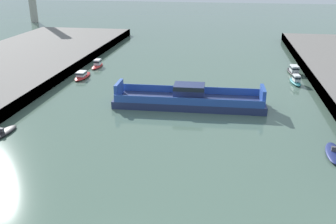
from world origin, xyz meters
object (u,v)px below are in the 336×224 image
(moored_boat_near_right, at_px, (2,133))
(moored_boat_mid_right, at_px, (97,64))
(chain_ferry, at_px, (189,99))
(moored_boat_near_left, at_px, (296,80))
(moored_boat_far_right, at_px, (333,153))
(moored_boat_upstream_a, at_px, (294,70))
(moored_boat_mid_left, at_px, (82,75))

(moored_boat_near_right, bearing_deg, moored_boat_mid_right, 88.82)
(chain_ferry, bearing_deg, moored_boat_near_left, 38.79)
(moored_boat_mid_right, height_order, moored_boat_far_right, moored_boat_mid_right)
(moored_boat_upstream_a, bearing_deg, moored_boat_mid_left, -166.56)
(moored_boat_near_left, relative_size, moored_boat_mid_left, 0.83)
(chain_ferry, distance_m, moored_boat_far_right, 21.85)
(moored_boat_near_right, relative_size, moored_boat_mid_left, 0.90)
(moored_boat_near_left, height_order, moored_boat_upstream_a, moored_boat_near_left)
(moored_boat_near_right, relative_size, moored_boat_far_right, 0.99)
(moored_boat_near_left, bearing_deg, moored_boat_near_right, -144.54)
(moored_boat_near_right, height_order, moored_boat_mid_right, moored_boat_mid_right)
(moored_boat_mid_left, bearing_deg, moored_boat_upstream_a, 13.44)
(moored_boat_near_left, distance_m, moored_boat_upstream_a, 7.10)
(moored_boat_near_left, bearing_deg, moored_boat_upstream_a, 84.38)
(chain_ferry, relative_size, moored_boat_far_right, 4.04)
(moored_boat_near_left, distance_m, moored_boat_mid_right, 39.15)
(moored_boat_near_right, xyz_separation_m, moored_boat_far_right, (39.41, 0.95, 0.06))
(moored_boat_near_right, bearing_deg, moored_boat_far_right, 1.39)
(chain_ferry, bearing_deg, moored_boat_near_right, -147.43)
(chain_ferry, xyz_separation_m, moored_boat_far_right, (17.53, -13.02, -0.76))
(chain_ferry, xyz_separation_m, moored_boat_near_left, (17.53, 14.09, -0.40))
(moored_boat_near_left, height_order, moored_boat_mid_right, moored_boat_near_left)
(moored_boat_near_left, distance_m, moored_boat_mid_left, 38.91)
(moored_boat_far_right, bearing_deg, moored_boat_mid_left, 147.51)
(chain_ferry, distance_m, moored_boat_upstream_a, 27.93)
(moored_boat_near_right, distance_m, moored_boat_mid_left, 25.69)
(moored_boat_near_left, xyz_separation_m, moored_boat_mid_right, (-38.71, 5.84, -0.07))
(moored_boat_mid_right, bearing_deg, moored_boat_near_left, -8.59)
(moored_boat_near_right, xyz_separation_m, moored_boat_upstream_a, (40.10, 35.13, 0.40))
(moored_boat_near_left, bearing_deg, moored_boat_mid_left, -176.49)
(moored_boat_far_right, distance_m, moored_boat_upstream_a, 34.19)
(moored_boat_near_left, relative_size, moored_boat_far_right, 0.91)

